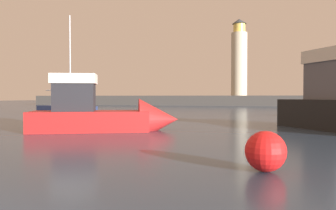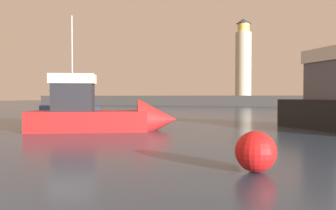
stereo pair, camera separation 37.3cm
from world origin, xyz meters
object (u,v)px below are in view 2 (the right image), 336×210
Objects in this scene: lighthouse at (243,59)px; sailboat_moored at (68,110)px; motorboat_2 at (109,115)px; mooring_buoy at (256,152)px.

lighthouse is 42.82m from sailboat_moored.
motorboat_2 is at bearing -93.35° from lighthouse.
lighthouse reaches higher than motorboat_2.
lighthouse is at bearing 94.49° from mooring_buoy.
sailboat_moored is at bearing 132.65° from mooring_buoy.
mooring_buoy is at bearing -85.51° from lighthouse.
motorboat_2 is 0.87× the size of sailboat_moored.
motorboat_2 is (-2.98, -50.84, -8.13)m from lighthouse.
lighthouse is 51.57m from motorboat_2.
motorboat_2 is 10.82m from mooring_buoy.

